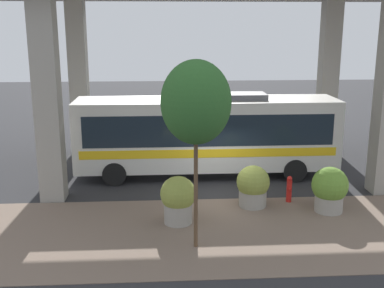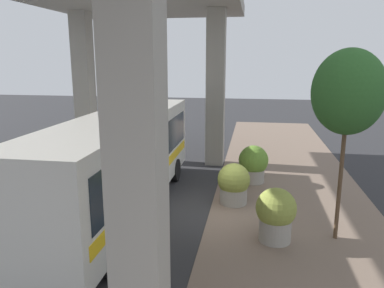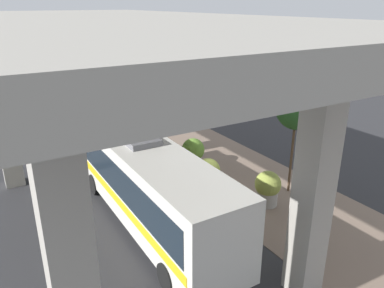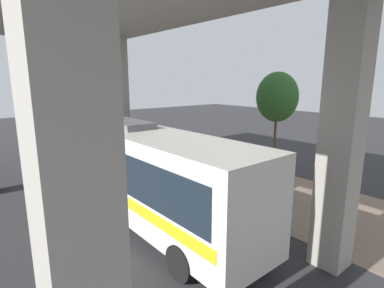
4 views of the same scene
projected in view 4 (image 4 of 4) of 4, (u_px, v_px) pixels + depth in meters
ground_plane at (197, 195)px, 13.92m from camera, size 80.00×80.00×0.00m
sidewalk_strip at (240, 181)px, 15.80m from camera, size 6.00×40.00×0.02m
overpass at (106, 17)px, 9.91m from camera, size 9.40×20.97×8.33m
bus at (141, 168)px, 11.32m from camera, size 2.61×11.34×3.68m
fire_hydrant at (173, 171)px, 15.96m from camera, size 0.42×0.20×1.03m
planter_front at (258, 177)px, 13.77m from camera, size 1.20×1.20×1.66m
planter_middle at (195, 171)px, 15.03m from camera, size 1.22×1.22×1.56m
planter_back at (175, 157)px, 17.43m from camera, size 1.30×1.30×1.67m
street_tree_near at (277, 97)px, 14.53m from camera, size 2.01×2.01×5.65m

